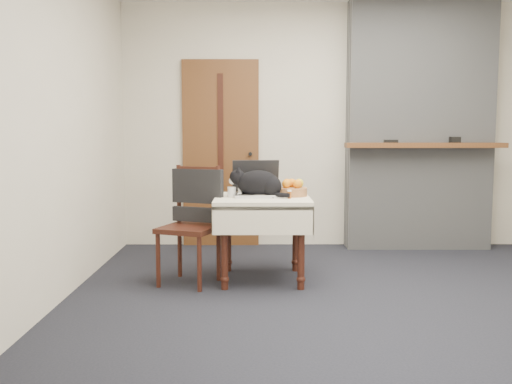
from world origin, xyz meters
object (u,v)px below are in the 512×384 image
pill_bottle (289,194)px  fruit_basket (292,189)px  cat (259,184)px  door (221,154)px  cream_jar (232,192)px  side_table (262,210)px  laptop (257,187)px  chair (194,208)px

pill_bottle → fruit_basket: bearing=79.4°
fruit_basket → cat: bearing=-166.8°
pill_bottle → door: bearing=112.0°
door → pill_bottle: 1.75m
door → cream_jar: size_ratio=24.74×
side_table → laptop: bearing=117.0°
pill_bottle → chair: size_ratio=0.07×
cream_jar → pill_bottle: cream_jar is taller
cat → door: bearing=111.4°
fruit_basket → chair: size_ratio=0.26×
door → side_table: bearing=-73.8°
pill_bottle → cat: bearing=154.9°
laptop → fruit_basket: (0.30, -0.03, -0.02)m
cat → laptop: bearing=107.2°
cream_jar → pill_bottle: 0.49m
cat → cream_jar: bearing=178.4°
pill_bottle → chair: 0.80m
cream_jar → chair: chair is taller
door → cream_jar: door is taller
cat → pill_bottle: 0.28m
cream_jar → pill_bottle: bearing=-17.2°
pill_bottle → chair: (-0.78, 0.08, -0.13)m
pill_bottle → fruit_basket: (0.03, 0.18, 0.02)m
cream_jar → chair: bearing=-168.3°
pill_bottle → cream_jar: bearing=162.8°
cat → pill_bottle: bearing=-18.8°
fruit_basket → side_table: bearing=-167.0°
laptop → door: bearing=99.6°
fruit_basket → chair: 0.83m
laptop → cat: laptop is taller
laptop → pill_bottle: laptop is taller
cat → side_table: bearing=21.7°
door → fruit_basket: bearing=-64.5°
cat → chair: 0.57m
cat → fruit_basket: bearing=19.6°
pill_bottle → fruit_basket: size_ratio=0.28×
door → laptop: door is taller
side_table → cat: (-0.03, -0.01, 0.22)m
cream_jar → cat: bearing=-7.9°
pill_bottle → side_table: bearing=150.7°
cat → fruit_basket: cat is taller
side_table → laptop: (-0.05, 0.09, 0.19)m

